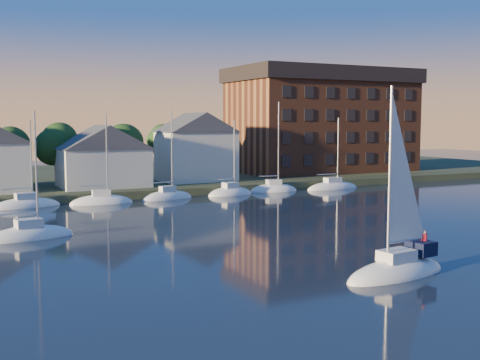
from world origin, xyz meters
TOP-DOWN VIEW (x-y plane):
  - shoreline_land at (0.00, 75.00)m, footprint 160.00×50.00m
  - wooden_dock at (0.00, 52.00)m, footprint 120.00×3.00m
  - clubhouse_centre at (-6.00, 57.00)m, footprint 11.55×8.40m
  - clubhouse_east at (8.00, 59.00)m, footprint 10.50×8.40m
  - condo_block at (34.00, 64.95)m, footprint 31.00×17.00m
  - tree_line at (2.00, 63.00)m, footprint 93.40×5.40m
  - moored_fleet at (-8.00, 49.00)m, footprint 71.50×2.40m
  - hero_sailboat at (-0.13, 7.25)m, footprint 8.35×3.55m
  - drifting_sailboat_left at (-18.98, 30.11)m, footprint 7.67×3.51m

SIDE VIEW (x-z plane):
  - shoreline_land at x=0.00m, z-range -1.00..1.00m
  - wooden_dock at x=0.00m, z-range -0.50..0.50m
  - drifting_sailboat_left at x=-18.98m, z-range -5.68..5.87m
  - moored_fleet at x=-8.00m, z-range -5.93..6.12m
  - hero_sailboat at x=-0.13m, z-range -5.87..6.97m
  - clubhouse_centre at x=-6.00m, z-range 1.09..9.17m
  - clubhouse_east at x=8.00m, z-range 1.10..10.90m
  - tree_line at x=2.00m, z-range 2.73..11.63m
  - condo_block at x=34.00m, z-range 1.09..18.49m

